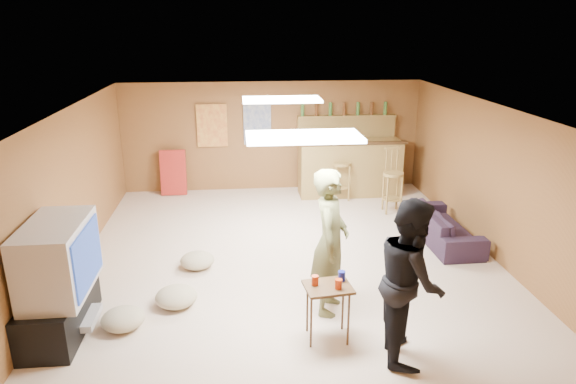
{
  "coord_description": "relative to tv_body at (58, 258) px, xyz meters",
  "views": [
    {
      "loc": [
        -0.67,
        -6.71,
        3.31
      ],
      "look_at": [
        0.0,
        0.2,
        1.0
      ],
      "focal_mm": 32.0,
      "sensor_mm": 36.0,
      "label": 1
    }
  ],
  "objects": [
    {
      "name": "ground",
      "position": [
        2.65,
        1.5,
        -0.9
      ],
      "size": [
        7.0,
        7.0,
        0.0
      ],
      "primitive_type": "plane",
      "color": "beige",
      "rests_on": "ground"
    },
    {
      "name": "ceiling",
      "position": [
        2.65,
        1.5,
        1.3
      ],
      "size": [
        6.0,
        7.0,
        0.02
      ],
      "primitive_type": "cube",
      "color": "silver",
      "rests_on": "ground"
    },
    {
      "name": "wall_back",
      "position": [
        2.65,
        5.0,
        0.2
      ],
      "size": [
        6.0,
        0.02,
        2.2
      ],
      "primitive_type": "cube",
      "color": "brown",
      "rests_on": "ground"
    },
    {
      "name": "wall_front",
      "position": [
        2.65,
        -2.0,
        0.2
      ],
      "size": [
        6.0,
        0.02,
        2.2
      ],
      "primitive_type": "cube",
      "color": "brown",
      "rests_on": "ground"
    },
    {
      "name": "wall_left",
      "position": [
        -0.35,
        1.5,
        0.2
      ],
      "size": [
        0.02,
        7.0,
        2.2
      ],
      "primitive_type": "cube",
      "color": "brown",
      "rests_on": "ground"
    },
    {
      "name": "wall_right",
      "position": [
        5.65,
        1.5,
        0.2
      ],
      "size": [
        0.02,
        7.0,
        2.2
      ],
      "primitive_type": "cube",
      "color": "brown",
      "rests_on": "ground"
    },
    {
      "name": "tv_stand",
      "position": [
        -0.07,
        0.0,
        -0.65
      ],
      "size": [
        0.55,
        1.3,
        0.5
      ],
      "primitive_type": "cube",
      "color": "black",
      "rests_on": "ground"
    },
    {
      "name": "dvd_box",
      "position": [
        0.15,
        0.0,
        -0.75
      ],
      "size": [
        0.35,
        0.5,
        0.08
      ],
      "primitive_type": "cube",
      "color": "#B2B2B7",
      "rests_on": "tv_stand"
    },
    {
      "name": "tv_body",
      "position": [
        0.0,
        0.0,
        0.0
      ],
      "size": [
        0.6,
        1.1,
        0.8
      ],
      "primitive_type": "cube",
      "color": "#B2B2B7",
      "rests_on": "tv_stand"
    },
    {
      "name": "tv_screen",
      "position": [
        0.31,
        0.0,
        0.0
      ],
      "size": [
        0.02,
        0.95,
        0.65
      ],
      "primitive_type": "cube",
      "color": "navy",
      "rests_on": "tv_body"
    },
    {
      "name": "bar_counter",
      "position": [
        4.15,
        4.45,
        -0.35
      ],
      "size": [
        2.0,
        0.6,
        1.1
      ],
      "primitive_type": "cube",
      "color": "olive",
      "rests_on": "ground"
    },
    {
      "name": "bar_lip",
      "position": [
        4.15,
        4.2,
        0.2
      ],
      "size": [
        2.1,
        0.12,
        0.05
      ],
      "primitive_type": "cube",
      "color": "#382412",
      "rests_on": "bar_counter"
    },
    {
      "name": "bar_shelf",
      "position": [
        4.15,
        4.9,
        0.6
      ],
      "size": [
        2.0,
        0.18,
        0.05
      ],
      "primitive_type": "cube",
      "color": "olive",
      "rests_on": "bar_backing"
    },
    {
      "name": "bar_backing",
      "position": [
        4.15,
        4.92,
        0.3
      ],
      "size": [
        2.0,
        0.14,
        0.6
      ],
      "primitive_type": "cube",
      "color": "olive",
      "rests_on": "bar_counter"
    },
    {
      "name": "poster_left",
      "position": [
        1.45,
        4.96,
        0.45
      ],
      "size": [
        0.6,
        0.03,
        0.85
      ],
      "primitive_type": "cube",
      "color": "#BF3F26",
      "rests_on": "wall_back"
    },
    {
      "name": "poster_right",
      "position": [
        2.35,
        4.96,
        0.45
      ],
      "size": [
        0.55,
        0.03,
        0.8
      ],
      "primitive_type": "cube",
      "color": "#334C99",
      "rests_on": "wall_back"
    },
    {
      "name": "folding_chair_stack",
      "position": [
        0.65,
        4.8,
        -0.45
      ],
      "size": [
        0.5,
        0.26,
        0.91
      ],
      "primitive_type": "cube",
      "rotation": [
        -0.14,
        0.0,
        0.0
      ],
      "color": "#B12720",
      "rests_on": "ground"
    },
    {
      "name": "ceiling_panel_front",
      "position": [
        2.65,
        0.0,
        1.27
      ],
      "size": [
        1.2,
        0.6,
        0.04
      ],
      "primitive_type": "cube",
      "color": "white",
      "rests_on": "ceiling"
    },
    {
      "name": "ceiling_panel_back",
      "position": [
        2.65,
        2.7,
        1.27
      ],
      "size": [
        1.2,
        0.6,
        0.04
      ],
      "primitive_type": "cube",
      "color": "white",
      "rests_on": "ceiling"
    },
    {
      "name": "person_olive",
      "position": [
        3.0,
        0.18,
        -0.02
      ],
      "size": [
        0.6,
        0.74,
        1.76
      ],
      "primitive_type": "imported",
      "rotation": [
        0.0,
        0.0,
        1.26
      ],
      "color": "brown",
      "rests_on": "ground"
    },
    {
      "name": "person_black",
      "position": [
        3.64,
        -0.76,
        -0.05
      ],
      "size": [
        0.77,
        0.92,
        1.71
      ],
      "primitive_type": "imported",
      "rotation": [
        0.0,
        0.0,
        1.41
      ],
      "color": "black",
      "rests_on": "ground"
    },
    {
      "name": "sofa",
      "position": [
        5.16,
        2.03,
        -0.65
      ],
      "size": [
        0.71,
        1.75,
        0.51
      ],
      "primitive_type": "imported",
      "rotation": [
        0.0,
        0.0,
        1.59
      ],
      "color": "black",
      "rests_on": "ground"
    },
    {
      "name": "tray_table",
      "position": [
        2.87,
        -0.42,
        -0.58
      ],
      "size": [
        0.54,
        0.45,
        0.64
      ],
      "primitive_type": "cube",
      "rotation": [
        0.0,
        0.0,
        0.13
      ],
      "color": "#382412",
      "rests_on": "ground"
    },
    {
      "name": "cup_red_near",
      "position": [
        2.74,
        -0.38,
        -0.21
      ],
      "size": [
        0.09,
        0.09,
        0.11
      ],
      "primitive_type": "cylinder",
      "rotation": [
        0.0,
        0.0,
        0.28
      ],
      "color": "#B1300B",
      "rests_on": "tray_table"
    },
    {
      "name": "cup_red_far",
      "position": [
        2.97,
        -0.48,
        -0.21
      ],
      "size": [
        0.08,
        0.08,
        0.11
      ],
      "primitive_type": "cylinder",
      "rotation": [
        0.0,
        0.0,
        0.08
      ],
      "color": "#B1300B",
      "rests_on": "tray_table"
    },
    {
      "name": "cup_blue",
      "position": [
        3.04,
        -0.31,
        -0.2
      ],
      "size": [
        0.09,
        0.09,
        0.11
      ],
      "primitive_type": "cylinder",
      "rotation": [
        0.0,
        0.0,
        -0.19
      ],
      "color": "navy",
      "rests_on": "tray_table"
    },
    {
      "name": "bar_stool_left",
      "position": [
        3.93,
        4.15,
        -0.3
      ],
      "size": [
        0.46,
        0.46,
        1.2
      ],
      "primitive_type": null,
      "rotation": [
        0.0,
        0.0,
        -0.22
      ],
      "color": "olive",
      "rests_on": "ground"
    },
    {
      "name": "bar_stool_right",
      "position": [
        4.71,
        3.37,
        -0.28
      ],
      "size": [
        0.51,
        0.51,
        1.24
      ],
      "primitive_type": null,
      "rotation": [
        0.0,
        0.0,
        -0.39
      ],
      "color": "olive",
      "rests_on": "ground"
    },
    {
      "name": "cushion_near_tv",
      "position": [
        1.15,
        0.44,
        -0.79
      ],
      "size": [
        0.68,
        0.68,
        0.23
      ],
      "primitive_type": "ellipsoid",
      "rotation": [
        0.0,
        0.0,
        -0.43
      ],
      "color": "tan",
      "rests_on": "ground"
    },
    {
      "name": "cushion_mid",
      "position": [
        1.34,
        1.45,
        -0.79
      ],
      "size": [
        0.63,
        0.63,
        0.22
      ],
      "primitive_type": "ellipsoid",
      "rotation": [
        0.0,
        0.0,
        0.42
      ],
      "color": "tan",
      "rests_on": "ground"
    },
    {
      "name": "cushion_far",
      "position": [
        0.6,
        0.01,
        -0.79
      ],
      "size": [
        0.61,
        0.61,
        0.22
      ],
      "primitive_type": "ellipsoid",
      "rotation": [
        0.0,
        0.0,
        0.3
      ],
      "color": "tan",
      "rests_on": "ground"
    },
    {
      "name": "bottle_row",
      "position": [
        4.09,
        4.88,
        0.75
      ],
      "size": [
        1.76,
        0.08,
        0.26
      ],
      "primitive_type": null,
      "color": "#3F7233",
      "rests_on": "bar_shelf"
    }
  ]
}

